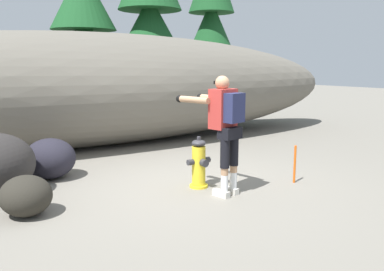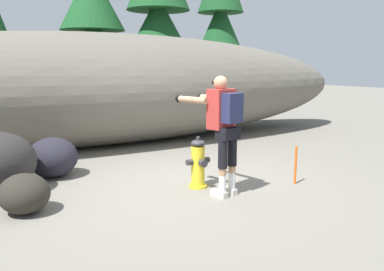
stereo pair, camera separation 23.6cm
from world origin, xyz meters
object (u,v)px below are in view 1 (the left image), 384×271
at_px(fire_hydrant, 199,164).
at_px(boulder_small, 26,196).
at_px(survey_stake, 295,164).
at_px(boulder_mid, 50,159).
at_px(utility_worker, 224,120).

distance_m(fire_hydrant, boulder_small, 2.44).
bearing_deg(survey_stake, boulder_mid, 144.20).
distance_m(boulder_mid, boulder_small, 1.67).
relative_size(utility_worker, survey_stake, 2.82).
height_order(utility_worker, survey_stake, utility_worker).
bearing_deg(boulder_small, survey_stake, -11.38).
xyz_separation_m(utility_worker, boulder_small, (-2.54, 0.63, -0.82)).
relative_size(utility_worker, boulder_mid, 2.05).
distance_m(utility_worker, boulder_mid, 2.99).
bearing_deg(boulder_mid, fire_hydrant, -43.56).
xyz_separation_m(fire_hydrant, survey_stake, (1.41, -0.61, -0.06)).
relative_size(boulder_small, survey_stake, 1.08).
xyz_separation_m(fire_hydrant, boulder_mid, (-1.80, 1.71, -0.03)).
xyz_separation_m(utility_worker, boulder_mid, (-1.91, 2.18, -0.75)).
distance_m(utility_worker, boulder_small, 2.75).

